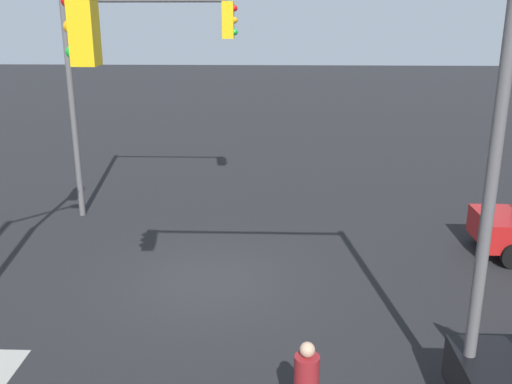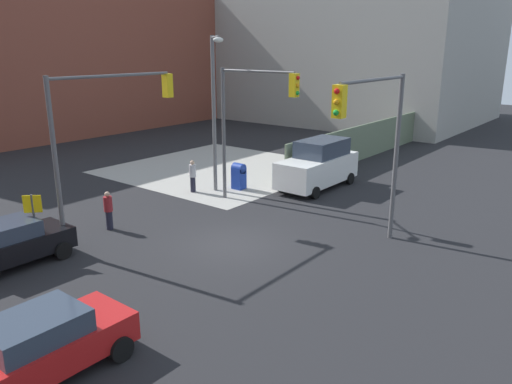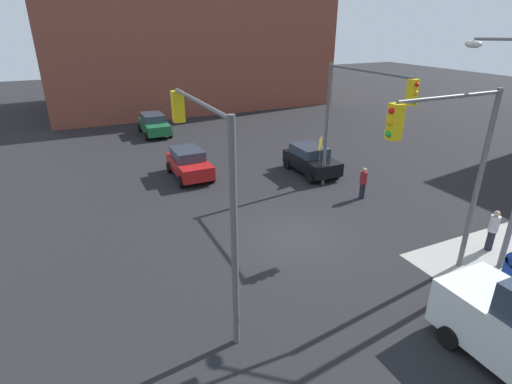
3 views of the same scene
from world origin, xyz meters
name	(u,v)px [view 3 (image 3 of 3)]	position (x,y,z in m)	size (l,w,h in m)	color
ground_plane	(294,237)	(0.00, 0.00, 0.00)	(120.00, 120.00, 0.00)	black
building_brick_west	(181,9)	(-32.00, 4.74, 9.61)	(16.00, 28.00, 19.22)	brown
traffic_signal_nw_corner	(356,108)	(-2.26, 4.50, 4.65)	(5.84, 0.36, 6.50)	#59595B
traffic_signal_se_corner	(207,169)	(2.61, -4.50, 4.60)	(5.01, 0.36, 6.50)	#59595B
traffic_signal_ne_corner	(450,154)	(4.50, 2.81, 4.57)	(0.36, 4.52, 6.50)	#59595B
warning_sign_two_way	(320,151)	(-5.40, 4.78, 1.64)	(0.48, 0.48, 2.40)	#4C4C4C
sedan_red	(189,163)	(-8.79, -1.92, 0.84)	(3.81, 2.02, 1.62)	#B21919
sedan_green	(154,124)	(-19.26, -1.71, 0.84)	(4.24, 2.02, 1.62)	#1E6638
hatchback_black	(311,160)	(-6.31, 4.83, 0.84)	(3.86, 2.02, 1.62)	black
pedestrian_crossing	(493,230)	(4.20, 6.50, 0.89)	(0.36, 0.36, 1.72)	#B2B2B7
pedestrian_waiting	(363,183)	(-2.00, 5.20, 0.86)	(0.36, 0.36, 1.66)	maroon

